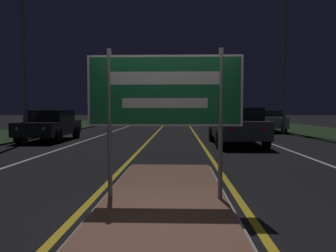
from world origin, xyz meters
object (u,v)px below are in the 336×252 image
object	(u,v)px
highway_sign	(165,95)
car_receding_0	(237,125)
streetlight_right_near	(285,31)
car_receding_1	(265,120)
car_approaching_0	(50,125)

from	to	relation	value
highway_sign	car_receding_0	world-z (taller)	highway_sign
streetlight_right_near	car_receding_1	world-z (taller)	streetlight_right_near
streetlight_right_near	car_receding_1	bearing A→B (deg)	101.50
highway_sign	streetlight_right_near	xyz separation A→B (m)	(6.49, 14.72, 4.41)
streetlight_right_near	car_approaching_0	world-z (taller)	streetlight_right_near
car_receding_0	car_approaching_0	bearing A→B (deg)	169.62
car_receding_0	car_approaching_0	xyz separation A→B (m)	(-8.51, 1.56, -0.07)
car_receding_0	car_receding_1	world-z (taller)	car_receding_0
streetlight_right_near	car_approaching_0	bearing A→B (deg)	-160.30
car_approaching_0	car_receding_1	bearing A→B (deg)	29.95
car_receding_1	car_receding_0	bearing A→B (deg)	-111.85
highway_sign	car_receding_1	bearing A→B (deg)	70.69
highway_sign	car_receding_1	distance (m)	18.18
car_receding_0	car_approaching_0	size ratio (longest dim) A/B	1.11
car_approaching_0	highway_sign	bearing A→B (deg)	-60.24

